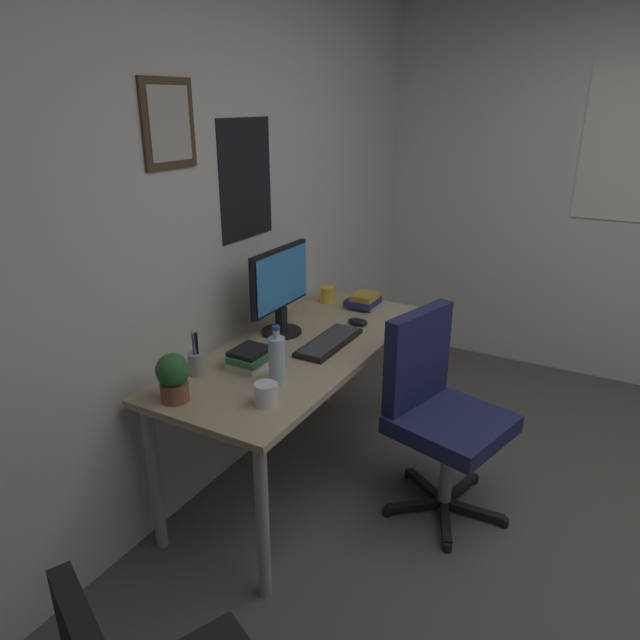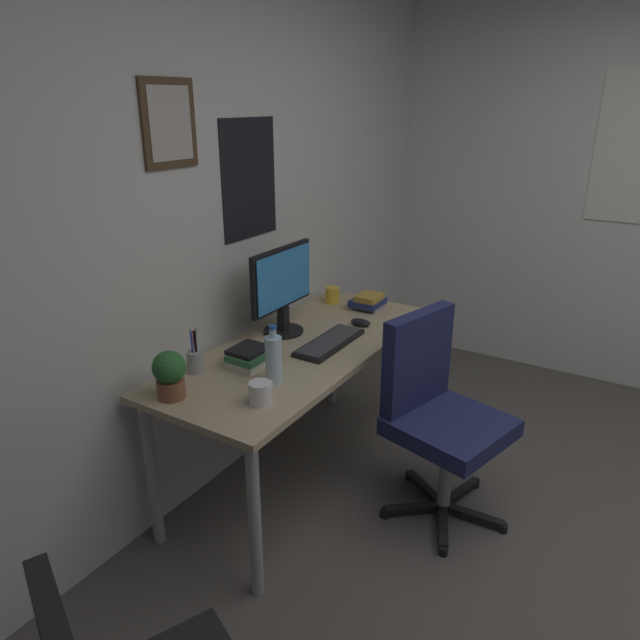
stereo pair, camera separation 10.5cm
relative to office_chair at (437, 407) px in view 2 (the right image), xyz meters
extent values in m
cube|color=silver|center=(-0.24, 1.06, 0.77)|extent=(4.40, 0.08, 2.60)
cube|color=#4C3823|center=(-0.49, 1.01, 1.21)|extent=(0.28, 0.02, 0.34)
cube|color=beige|center=(-0.49, 1.00, 1.21)|extent=(0.22, 0.00, 0.28)
cube|color=black|center=(0.00, 1.02, 0.94)|extent=(0.40, 0.01, 0.56)
cube|color=tan|center=(-0.11, 0.65, 0.18)|extent=(1.60, 0.66, 0.03)
cylinder|color=#9EA0A5|center=(-0.86, 0.37, -0.18)|extent=(0.05, 0.05, 0.70)
cylinder|color=#9EA0A5|center=(0.63, 0.37, -0.18)|extent=(0.05, 0.05, 0.70)
cylinder|color=#9EA0A5|center=(-0.86, 0.92, -0.18)|extent=(0.05, 0.05, 0.70)
cylinder|color=#9EA0A5|center=(0.63, 0.92, -0.18)|extent=(0.05, 0.05, 0.70)
cube|color=#1E234C|center=(-0.02, -0.08, -0.07)|extent=(0.56, 0.56, 0.08)
cube|color=#1E234C|center=(0.03, 0.12, 0.20)|extent=(0.42, 0.18, 0.45)
cylinder|color=#9EA0A5|center=(-0.02, -0.08, -0.32)|extent=(0.07, 0.07, 0.42)
cube|color=black|center=(0.12, -0.11, -0.49)|extent=(0.28, 0.11, 0.03)
cylinder|color=black|center=(0.25, -0.15, -0.51)|extent=(0.05, 0.05, 0.04)
cube|color=black|center=(0.06, 0.04, -0.49)|extent=(0.19, 0.26, 0.03)
cylinder|color=black|center=(0.13, 0.16, -0.51)|extent=(0.05, 0.05, 0.04)
cube|color=black|center=(-0.11, 0.03, -0.49)|extent=(0.21, 0.24, 0.03)
cylinder|color=black|center=(-0.20, 0.14, -0.51)|extent=(0.05, 0.05, 0.04)
cube|color=black|center=(-0.15, -0.13, -0.49)|extent=(0.28, 0.14, 0.03)
cylinder|color=black|center=(-0.28, -0.18, -0.51)|extent=(0.05, 0.05, 0.04)
cube|color=black|center=(-0.01, -0.22, -0.49)|extent=(0.06, 0.28, 0.03)
cylinder|color=black|center=(0.00, -0.36, -0.51)|extent=(0.05, 0.05, 0.04)
cylinder|color=black|center=(-0.02, 0.82, 0.21)|extent=(0.20, 0.20, 0.01)
cube|color=black|center=(-0.02, 0.82, 0.27)|extent=(0.05, 0.04, 0.12)
cube|color=black|center=(-0.02, 0.82, 0.48)|extent=(0.46, 0.02, 0.30)
cube|color=#338CD8|center=(-0.02, 0.80, 0.48)|extent=(0.43, 0.00, 0.27)
cube|color=black|center=(-0.04, 0.54, 0.21)|extent=(0.43, 0.15, 0.02)
cube|color=#38383A|center=(-0.04, 0.54, 0.22)|extent=(0.41, 0.13, 0.00)
ellipsoid|color=black|center=(0.26, 0.53, 0.22)|extent=(0.06, 0.11, 0.04)
cylinder|color=silver|center=(-0.49, 0.53, 0.30)|extent=(0.07, 0.07, 0.20)
cylinder|color=silver|center=(-0.49, 0.53, 0.42)|extent=(0.03, 0.03, 0.04)
cylinder|color=#2659B2|center=(-0.49, 0.53, 0.44)|extent=(0.03, 0.03, 0.01)
cylinder|color=yellow|center=(0.50, 0.84, 0.24)|extent=(0.08, 0.08, 0.09)
torus|color=yellow|center=(0.55, 0.84, 0.25)|extent=(0.05, 0.01, 0.05)
cylinder|color=white|center=(-0.67, 0.47, 0.24)|extent=(0.09, 0.09, 0.09)
torus|color=white|center=(-0.61, 0.47, 0.25)|extent=(0.05, 0.01, 0.05)
cylinder|color=brown|center=(-0.81, 0.80, 0.24)|extent=(0.11, 0.11, 0.07)
sphere|color=#2D6B33|center=(-0.81, 0.80, 0.33)|extent=(0.13, 0.13, 0.13)
ellipsoid|color=#287A38|center=(-0.84, 0.83, 0.34)|extent=(0.07, 0.08, 0.02)
ellipsoid|color=#287A38|center=(-0.78, 0.83, 0.33)|extent=(0.07, 0.08, 0.02)
ellipsoid|color=#287A38|center=(-0.84, 0.77, 0.35)|extent=(0.08, 0.07, 0.02)
cylinder|color=#9EA0A5|center=(-0.59, 0.88, 0.25)|extent=(0.07, 0.07, 0.09)
cylinder|color=#263FBF|center=(-0.60, 0.88, 0.32)|extent=(0.01, 0.01, 0.13)
cylinder|color=red|center=(-0.59, 0.88, 0.32)|extent=(0.01, 0.01, 0.13)
cylinder|color=black|center=(-0.59, 0.87, 0.32)|extent=(0.01, 0.01, 0.13)
cylinder|color=#9EA0A5|center=(-0.58, 0.88, 0.33)|extent=(0.01, 0.03, 0.14)
cylinder|color=#9EA0A5|center=(-0.60, 0.88, 0.33)|extent=(0.01, 0.02, 0.14)
cube|color=gray|center=(0.54, 0.62, 0.21)|extent=(0.15, 0.15, 0.02)
cube|color=navy|center=(0.52, 0.63, 0.23)|extent=(0.18, 0.16, 0.03)
cube|color=gold|center=(0.51, 0.61, 0.27)|extent=(0.15, 0.12, 0.03)
cube|color=silver|center=(-0.41, 0.73, 0.22)|extent=(0.19, 0.15, 0.03)
cube|color=#33723F|center=(-0.41, 0.72, 0.25)|extent=(0.20, 0.15, 0.03)
cube|color=black|center=(-0.41, 0.73, 0.27)|extent=(0.16, 0.14, 0.02)
camera|label=1|loc=(-2.26, -0.66, 1.29)|focal=32.33mm
camera|label=2|loc=(-2.21, -0.75, 1.29)|focal=32.33mm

